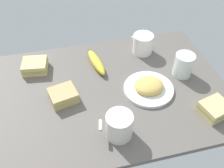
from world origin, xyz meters
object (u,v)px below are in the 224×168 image
banana (96,62)px  coffee_mug_black (143,44)px  coffee_mug_milky (119,125)px  sandwich_main (215,109)px  glass_of_milk (183,66)px  sandwich_side (35,66)px  plate_of_food (149,87)px  sandwich_extra (63,96)px

banana → coffee_mug_black: bearing=-168.5°
coffee_mug_milky → sandwich_main: 35.19cm
glass_of_milk → banana: glass_of_milk is taller
sandwich_side → sandwich_main: bearing=147.5°
sandwich_main → glass_of_milk: bearing=-84.1°
plate_of_food → sandwich_main: 24.80cm
coffee_mug_black → sandwich_extra: (37.88, 21.04, -2.39)cm
coffee_mug_black → sandwich_extra: size_ratio=1.01×
sandwich_extra → banana: bearing=-133.5°
coffee_mug_milky → plate_of_food: bearing=-134.0°
coffee_mug_milky → banana: 36.38cm
sandwich_extra → glass_of_milk: (-48.94, -2.79, 2.03)cm
sandwich_extra → sandwich_main: bearing=159.6°
coffee_mug_black → sandwich_main: (-13.30, 40.09, -2.39)cm
plate_of_food → glass_of_milk: 17.52cm
plate_of_food → coffee_mug_milky: bearing=46.0°
sandwich_extra → banana: (-15.69, -16.51, -0.31)cm
coffee_mug_black → sandwich_side: 47.69cm
plate_of_food → coffee_mug_black: coffee_mug_black is taller
coffee_mug_milky → sandwich_main: size_ratio=1.00×
coffee_mug_milky → sandwich_extra: bearing=-50.8°
coffee_mug_milky → sandwich_side: 47.26cm
coffee_mug_milky → glass_of_milk: glass_of_milk is taller
plate_of_food → sandwich_extra: (32.53, -2.72, 0.71)cm
coffee_mug_black → sandwich_side: size_ratio=1.04×
sandwich_side → sandwich_extra: (-9.73, 19.75, -0.00)cm
coffee_mug_black → sandwich_main: bearing=108.4°
coffee_mug_black → banana: coffee_mug_black is taller
sandwich_side → glass_of_milk: glass_of_milk is taller
coffee_mug_black → glass_of_milk: size_ratio=1.17×
banana → sandwich_main: bearing=134.9°
sandwich_extra → plate_of_food: bearing=175.2°
coffee_mug_milky → banana: bearing=-89.4°
sandwich_extra → coffee_mug_milky: bearing=129.2°
coffee_mug_black → banana: size_ratio=0.64×
coffee_mug_black → sandwich_extra: 43.40cm
sandwich_side → banana: size_ratio=0.62×
coffee_mug_black → coffee_mug_milky: coffee_mug_milky is taller
coffee_mug_black → glass_of_milk: bearing=121.2°
glass_of_milk → plate_of_food: bearing=18.6°
banana → sandwich_extra: bearing=46.5°
coffee_mug_milky → banana: (0.40, -36.27, -2.88)cm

